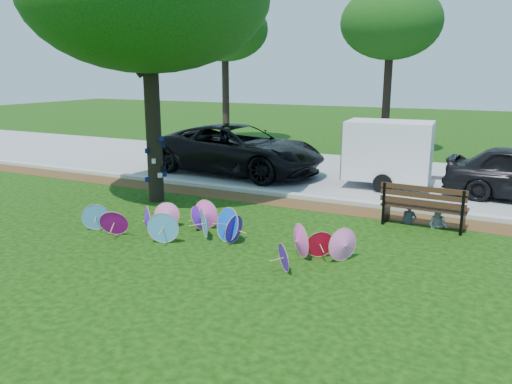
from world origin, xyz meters
TOP-DOWN VIEW (x-y plane):
  - ground at (0.00, 0.00)m, footprint 90.00×90.00m
  - mulch_strip at (0.00, 4.50)m, footprint 90.00×1.00m
  - curb at (0.00, 5.20)m, footprint 90.00×0.30m
  - street at (0.00, 9.35)m, footprint 90.00×8.00m
  - parasol_pile at (0.00, 0.62)m, footprint 6.53×2.12m
  - black_van at (-3.05, 7.68)m, footprint 6.77×3.60m
  - cargo_trailer at (2.45, 7.83)m, footprint 2.77×1.85m
  - park_bench at (4.17, 3.93)m, footprint 2.08×0.87m
  - person_left at (3.82, 3.98)m, footprint 0.38×0.25m
  - person_right at (4.52, 3.98)m, footprint 0.56×0.48m
  - bg_trees at (1.40, 14.63)m, footprint 22.51×4.70m

SIDE VIEW (x-z plane):
  - ground at x=0.00m, z-range 0.00..0.00m
  - mulch_strip at x=0.00m, z-range 0.00..0.01m
  - street at x=0.00m, z-range 0.00..0.01m
  - curb at x=0.00m, z-range 0.00..0.12m
  - parasol_pile at x=0.00m, z-range -0.05..0.75m
  - person_left at x=3.82m, z-range 0.00..1.00m
  - person_right at x=4.52m, z-range 0.00..1.01m
  - park_bench at x=4.17m, z-range 0.00..1.07m
  - black_van at x=-3.05m, z-range 0.00..1.81m
  - cargo_trailer at x=2.45m, z-range 0.00..2.48m
  - bg_trees at x=1.40m, z-range 2.07..9.47m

